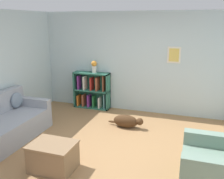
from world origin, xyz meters
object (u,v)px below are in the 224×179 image
(recliner_chair, at_px, (218,166))
(coffee_table, at_px, (53,156))
(couch, at_px, (3,126))
(vase, at_px, (94,66))
(bookshelf, at_px, (92,91))
(dog, at_px, (127,121))

(recliner_chair, bearing_deg, coffee_table, -171.67)
(couch, xyz_separation_m, coffee_table, (1.48, -0.57, -0.08))
(vase, bearing_deg, bookshelf, 167.11)
(recliner_chair, bearing_deg, couch, 177.03)
(dog, bearing_deg, vase, 140.17)
(recliner_chair, relative_size, vase, 3.11)
(couch, distance_m, coffee_table, 1.59)
(recliner_chair, height_order, dog, recliner_chair)
(coffee_table, bearing_deg, dog, 70.90)
(couch, bearing_deg, bookshelf, 69.99)
(couch, distance_m, vase, 2.75)
(recliner_chair, xyz_separation_m, coffee_table, (-2.49, -0.36, -0.10))
(recliner_chair, xyz_separation_m, dog, (-1.80, 1.63, -0.19))
(recliner_chair, height_order, vase, vase)
(dog, relative_size, vase, 2.59)
(couch, distance_m, recliner_chair, 3.98)
(couch, bearing_deg, coffee_table, -21.06)
(couch, xyz_separation_m, recliner_chair, (3.98, -0.21, 0.02))
(couch, relative_size, vase, 6.01)
(coffee_table, height_order, dog, coffee_table)
(coffee_table, bearing_deg, recliner_chair, 8.33)
(bookshelf, height_order, coffee_table, bookshelf)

